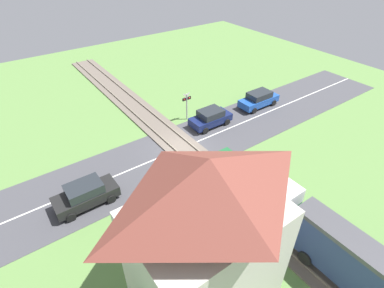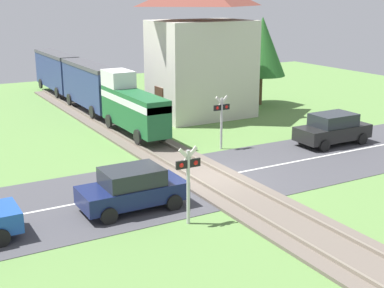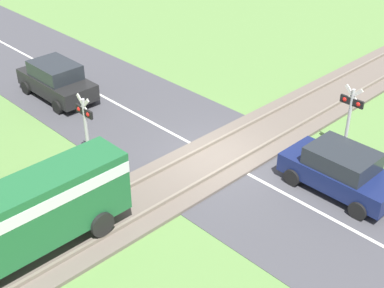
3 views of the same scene
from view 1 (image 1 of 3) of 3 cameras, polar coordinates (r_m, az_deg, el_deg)
name	(u,v)px [view 1 (image 1 of 3)]	position (r m, az deg, el deg)	size (l,w,h in m)	color
ground_plane	(182,148)	(24.45, -1.85, -0.78)	(60.00, 60.00, 0.00)	#5B8442
road_surface	(182,148)	(24.44, -1.85, -0.76)	(48.00, 6.40, 0.02)	#424247
track_bed	(182,147)	(24.40, -1.85, -0.65)	(2.80, 48.00, 0.24)	#665B51
train	(377,282)	(16.67, 31.78, -21.39)	(1.58, 21.37, 3.18)	#1E6033
car_near_crossing	(211,118)	(26.99, 3.55, 5.06)	(3.82, 1.90, 1.54)	#141E4C
car_far_side	(86,194)	(20.43, -19.62, -9.00)	(4.00, 1.85, 1.63)	black
car_behind_queue	(259,99)	(30.80, 12.61, 8.36)	(4.24, 1.81, 1.57)	#1E4CA8
crossing_signal_west_approach	(187,102)	(27.41, -1.02, 7.93)	(0.90, 0.18, 2.71)	#B7B7B7
crossing_signal_east_approach	(175,168)	(19.76, -3.20, -4.63)	(0.90, 0.18, 2.71)	#B7B7B7
station_building	(206,242)	(12.86, 2.73, -18.20)	(6.41, 4.57, 8.51)	beige
pedestrian_by_station	(273,251)	(17.26, 15.19, -19.09)	(0.41, 0.41, 1.66)	#2D4C8E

